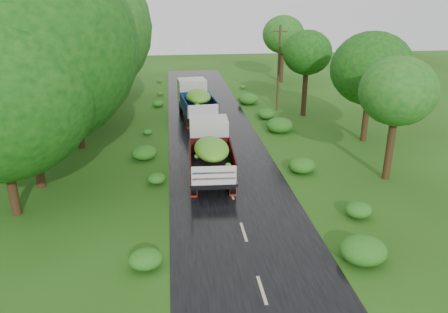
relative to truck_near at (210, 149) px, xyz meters
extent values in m
plane|color=#20430E|center=(0.85, -10.61, -1.57)|extent=(120.00, 120.00, 0.00)
cube|color=black|center=(0.85, -5.61, -1.56)|extent=(6.50, 80.00, 0.02)
cube|color=#BFB78C|center=(0.85, -10.61, -1.55)|extent=(0.12, 1.60, 0.00)
cube|color=#BFB78C|center=(0.85, -6.61, -1.55)|extent=(0.12, 1.60, 0.00)
cube|color=#BFB78C|center=(0.85, -2.61, -1.55)|extent=(0.12, 1.60, 0.00)
cube|color=#BFB78C|center=(0.85, 1.39, -1.55)|extent=(0.12, 1.60, 0.00)
cube|color=#BFB78C|center=(0.85, 5.39, -1.55)|extent=(0.12, 1.60, 0.00)
cube|color=#BFB78C|center=(0.85, 9.39, -1.55)|extent=(0.12, 1.60, 0.00)
cube|color=#BFB78C|center=(0.85, 13.39, -1.55)|extent=(0.12, 1.60, 0.00)
cube|color=#BFB78C|center=(0.85, 17.39, -1.55)|extent=(0.12, 1.60, 0.00)
cube|color=#BFB78C|center=(0.85, 21.39, -1.55)|extent=(0.12, 1.60, 0.00)
cube|color=#BFB78C|center=(0.85, 25.39, -1.55)|extent=(0.12, 1.60, 0.00)
cube|color=#BFB78C|center=(0.85, 29.39, -1.55)|extent=(0.12, 1.60, 0.00)
cube|color=black|center=(-0.01, -0.33, -0.90)|extent=(2.04, 5.88, 0.29)
cylinder|color=black|center=(-0.92, 1.83, -1.05)|extent=(0.33, 1.04, 1.03)
cylinder|color=black|center=(1.08, 1.74, -1.05)|extent=(0.33, 1.04, 1.03)
cylinder|color=black|center=(-1.07, -1.60, -1.05)|extent=(0.33, 1.04, 1.03)
cylinder|color=black|center=(0.93, -1.69, -1.05)|extent=(0.33, 1.04, 1.03)
cylinder|color=black|center=(-1.12, -2.66, -1.05)|extent=(0.33, 1.04, 1.03)
cylinder|color=black|center=(0.88, -2.75, -1.05)|extent=(0.33, 1.04, 1.03)
cube|color=maroon|center=(-1.14, -3.01, -1.28)|extent=(0.35, 0.06, 0.46)
cube|color=maroon|center=(0.86, -3.10, -1.28)|extent=(0.35, 0.06, 0.46)
cube|color=silver|center=(0.09, 1.99, 0.23)|extent=(2.36, 2.06, 1.96)
cube|color=black|center=(-0.06, -1.41, -0.67)|extent=(2.57, 4.54, 0.17)
cube|color=#430E0C|center=(-1.21, -1.36, -0.10)|extent=(0.28, 4.44, 0.98)
cube|color=#430E0C|center=(1.08, -1.46, -0.10)|extent=(0.28, 4.44, 0.98)
cube|color=#430E0C|center=(0.03, 0.76, -0.10)|extent=(2.37, 0.19, 0.98)
cube|color=silver|center=(-0.16, -3.59, -0.10)|extent=(2.37, 0.19, 0.98)
ellipsoid|color=#3F7F17|center=(-0.06, -1.41, 0.52)|extent=(2.16, 3.81, 1.03)
cube|color=black|center=(-0.07, 11.70, -0.89)|extent=(2.39, 6.08, 0.29)
cylinder|color=black|center=(-1.30, 13.74, -1.04)|extent=(0.40, 1.08, 1.05)
cylinder|color=black|center=(0.73, 13.94, -1.04)|extent=(0.40, 1.08, 1.05)
cylinder|color=black|center=(-0.96, 10.25, -1.04)|extent=(0.40, 1.08, 1.05)
cylinder|color=black|center=(1.07, 10.45, -1.04)|extent=(0.40, 1.08, 1.05)
cylinder|color=black|center=(-0.86, 9.18, -1.04)|extent=(0.40, 1.08, 1.05)
cylinder|color=black|center=(1.18, 9.38, -1.04)|extent=(0.40, 1.08, 1.05)
cube|color=maroon|center=(-0.82, 8.82, -1.28)|extent=(0.36, 0.08, 0.47)
cube|color=maroon|center=(1.21, 9.02, -1.28)|extent=(0.36, 0.08, 0.47)
cube|color=silver|center=(-0.30, 14.05, 0.26)|extent=(2.51, 2.22, 2.00)
cube|color=black|center=(0.03, 10.59, -0.65)|extent=(2.85, 4.74, 0.17)
cube|color=navy|center=(-1.13, 10.48, -0.07)|extent=(0.52, 4.52, 1.00)
cube|color=navy|center=(1.20, 10.71, -0.07)|extent=(0.52, 4.52, 1.00)
cube|color=navy|center=(-0.18, 12.81, -0.07)|extent=(2.42, 0.32, 1.00)
cube|color=silver|center=(0.25, 8.38, -0.07)|extent=(2.42, 0.32, 1.00)
ellipsoid|color=#3F7F17|center=(0.03, 10.59, 0.56)|extent=(2.40, 3.98, 1.05)
cylinder|color=#382616|center=(7.15, 13.64, 2.07)|extent=(0.26, 0.26, 7.27)
cube|color=#382616|center=(7.15, 13.64, 5.16)|extent=(1.23, 0.51, 0.09)
cylinder|color=black|center=(-9.61, -3.68, 1.79)|extent=(0.44, 0.44, 6.73)
cylinder|color=black|center=(-9.28, -0.57, 2.68)|extent=(0.48, 0.48, 8.49)
ellipsoid|color=#0C410E|center=(-9.28, -0.57, 5.90)|extent=(4.80, 4.80, 4.32)
cylinder|color=black|center=(-8.22, 5.55, 1.78)|extent=(0.44, 0.44, 6.70)
ellipsoid|color=#0C410E|center=(-8.22, 5.55, 4.33)|extent=(3.52, 3.52, 3.17)
cylinder|color=black|center=(-9.57, 9.89, 2.70)|extent=(0.49, 0.49, 8.55)
ellipsoid|color=#0C410E|center=(-9.57, 9.89, 5.95)|extent=(5.04, 5.04, 4.53)
cylinder|color=black|center=(-9.62, 16.28, 2.42)|extent=(0.47, 0.47, 7.98)
ellipsoid|color=#0C410E|center=(-9.62, 16.28, 5.45)|extent=(3.69, 3.69, 3.32)
cylinder|color=black|center=(-9.41, 20.42, 2.77)|extent=(0.49, 0.49, 8.69)
ellipsoid|color=#0C410E|center=(-9.41, 20.42, 6.07)|extent=(4.16, 4.16, 3.75)
cylinder|color=black|center=(-8.74, 24.47, 2.43)|extent=(0.47, 0.47, 8.01)
ellipsoid|color=#0C410E|center=(-8.74, 24.47, 5.47)|extent=(3.68, 3.68, 3.31)
cylinder|color=black|center=(9.79, -1.79, 1.28)|extent=(0.42, 0.42, 5.70)
ellipsoid|color=#155718|center=(9.79, -1.79, 3.45)|extent=(2.86, 2.86, 2.57)
cylinder|color=black|center=(11.27, 4.69, 1.31)|extent=(0.42, 0.42, 5.76)
ellipsoid|color=#155718|center=(11.27, 4.69, 3.49)|extent=(3.31, 3.31, 2.98)
cylinder|color=black|center=(8.96, 11.63, 1.41)|extent=(0.42, 0.42, 5.96)
ellipsoid|color=#155718|center=(8.96, 11.63, 3.67)|extent=(2.82, 2.82, 2.54)
cylinder|color=black|center=(10.52, 25.68, 1.44)|extent=(0.42, 0.42, 6.03)
ellipsoid|color=#155718|center=(10.52, 25.68, 3.73)|extent=(3.05, 3.05, 2.74)
camera|label=1|loc=(-2.03, -23.15, 8.47)|focal=35.00mm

